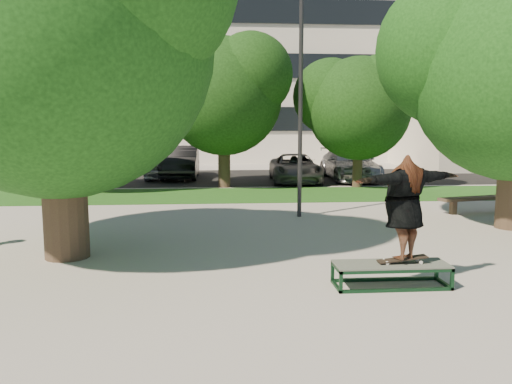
{
  "coord_description": "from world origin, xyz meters",
  "views": [
    {
      "loc": [
        -1.29,
        -8.69,
        2.53
      ],
      "look_at": [
        -0.56,
        0.6,
        1.29
      ],
      "focal_mm": 35.0,
      "sensor_mm": 36.0,
      "label": 1
    }
  ],
  "objects": [
    {
      "name": "ground",
      "position": [
        0.0,
        0.0,
        0.0
      ],
      "size": [
        120.0,
        120.0,
        0.0
      ],
      "primitive_type": "plane",
      "color": "gray",
      "rests_on": "ground"
    },
    {
      "name": "grass_strip",
      "position": [
        1.0,
        9.5,
        0.01
      ],
      "size": [
        30.0,
        4.0,
        0.02
      ],
      "primitive_type": "cube",
      "color": "#1D4D16",
      "rests_on": "ground"
    },
    {
      "name": "asphalt_strip",
      "position": [
        0.0,
        16.0,
        0.01
      ],
      "size": [
        40.0,
        8.0,
        0.01
      ],
      "primitive_type": "cube",
      "color": "black",
      "rests_on": "ground"
    },
    {
      "name": "tree_left",
      "position": [
        -4.29,
        1.09,
        4.42
      ],
      "size": [
        6.96,
        5.95,
        7.12
      ],
      "color": "#38281E",
      "rests_on": "ground"
    },
    {
      "name": "bg_tree_left",
      "position": [
        -6.57,
        11.07,
        3.73
      ],
      "size": [
        5.28,
        4.51,
        5.77
      ],
      "color": "#38281E",
      "rests_on": "ground"
    },
    {
      "name": "bg_tree_mid",
      "position": [
        -1.08,
        12.08,
        4.02
      ],
      "size": [
        5.76,
        4.92,
        6.24
      ],
      "color": "#38281E",
      "rests_on": "ground"
    },
    {
      "name": "bg_tree_right",
      "position": [
        4.43,
        11.57,
        3.49
      ],
      "size": [
        5.04,
        4.31,
        5.43
      ],
      "color": "#38281E",
      "rests_on": "ground"
    },
    {
      "name": "lamppost",
      "position": [
        1.0,
        5.0,
        3.15
      ],
      "size": [
        0.25,
        0.15,
        6.11
      ],
      "color": "#2D2D30",
      "rests_on": "ground"
    },
    {
      "name": "office_building",
      "position": [
        -2.0,
        31.98,
        8.0
      ],
      "size": [
        30.0,
        14.12,
        16.0
      ],
      "color": "silver",
      "rests_on": "ground"
    },
    {
      "name": "grind_box",
      "position": [
        1.44,
        -1.22,
        0.19
      ],
      "size": [
        1.8,
        0.6,
        0.38
      ],
      "color": "#11341C",
      "rests_on": "ground"
    },
    {
      "name": "skater_rig",
      "position": [
        1.62,
        -1.22,
        1.27
      ],
      "size": [
        2.08,
        1.24,
        1.72
      ],
      "rotation": [
        0.0,
        0.0,
        3.51
      ],
      "color": "white",
      "rests_on": "grind_box"
    },
    {
      "name": "bench",
      "position": [
        6.59,
        5.29,
        0.4
      ],
      "size": [
        3.1,
        1.13,
        0.47
      ],
      "rotation": [
        0.0,
        0.0,
        0.24
      ],
      "color": "#473A2B",
      "rests_on": "ground"
    },
    {
      "name": "car_silver_a",
      "position": [
        -3.5,
        15.83,
        0.79
      ],
      "size": [
        2.46,
        4.83,
        1.58
      ],
      "primitive_type": "imported",
      "rotation": [
        0.0,
        0.0,
        -0.13
      ],
      "color": "silver",
      "rests_on": "asphalt_strip"
    },
    {
      "name": "car_dark",
      "position": [
        -3.07,
        15.79,
        0.78
      ],
      "size": [
        1.66,
        4.75,
        1.57
      ],
      "primitive_type": "imported",
      "rotation": [
        0.0,
        0.0,
        0.0
      ],
      "color": "black",
      "rests_on": "asphalt_strip"
    },
    {
      "name": "car_grey",
      "position": [
        2.22,
        13.57,
        0.64
      ],
      "size": [
        2.34,
        4.69,
        1.28
      ],
      "primitive_type": "imported",
      "rotation": [
        0.0,
        0.0,
        -0.05
      ],
      "color": "#57565B",
      "rests_on": "asphalt_strip"
    },
    {
      "name": "car_silver_b",
      "position": [
        4.94,
        14.42,
        0.74
      ],
      "size": [
        2.1,
        5.14,
        1.49
      ],
      "primitive_type": "imported",
      "rotation": [
        0.0,
        0.0,
        -0.0
      ],
      "color": "#A7A6AA",
      "rests_on": "asphalt_strip"
    }
  ]
}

